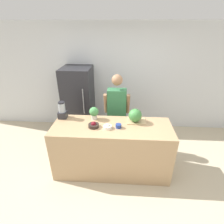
{
  "coord_description": "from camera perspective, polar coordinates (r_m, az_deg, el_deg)",
  "views": [
    {
      "loc": [
        0.17,
        -2.18,
        2.5
      ],
      "look_at": [
        0.0,
        0.41,
        1.2
      ],
      "focal_mm": 28.0,
      "sensor_mm": 36.0,
      "label": 1
    }
  ],
  "objects": [
    {
      "name": "cutting_board",
      "position": [
        3.14,
        7.87,
        -3.0
      ],
      "size": [
        0.33,
        0.23,
        0.01
      ],
      "color": "tan",
      "rests_on": "counter_island"
    },
    {
      "name": "wall_back",
      "position": [
        4.42,
        1.41,
        10.83
      ],
      "size": [
        8.0,
        0.06,
        2.6
      ],
      "color": "silver",
      "rests_on": "ground_plane"
    },
    {
      "name": "bowl_cream",
      "position": [
        2.91,
        -1.48,
        -4.77
      ],
      "size": [
        0.14,
        0.14,
        0.09
      ],
      "color": "white",
      "rests_on": "counter_island"
    },
    {
      "name": "bowl_small_blue",
      "position": [
        2.92,
        2.13,
        -4.57
      ],
      "size": [
        0.1,
        0.1,
        0.07
      ],
      "color": "navy",
      "rests_on": "counter_island"
    },
    {
      "name": "potted_plant",
      "position": [
        3.16,
        -5.91,
        -0.12
      ],
      "size": [
        0.17,
        0.17,
        0.23
      ],
      "color": "beige",
      "rests_on": "counter_island"
    },
    {
      "name": "bowl_cherries",
      "position": [
        2.96,
        -6.03,
        -4.3
      ],
      "size": [
        0.18,
        0.18,
        0.1
      ],
      "color": "#2D231E",
      "rests_on": "counter_island"
    },
    {
      "name": "watermelon",
      "position": [
        3.07,
        7.56,
        -1.09
      ],
      "size": [
        0.23,
        0.23,
        0.23
      ],
      "color": "#3D7F3D",
      "rests_on": "cutting_board"
    },
    {
      "name": "ground_plane",
      "position": [
        3.32,
        -0.49,
        -22.29
      ],
      "size": [
        14.0,
        14.0,
        0.0
      ],
      "primitive_type": "plane",
      "color": "beige"
    },
    {
      "name": "refrigerator",
      "position": [
        4.32,
        -10.74,
        3.34
      ],
      "size": [
        0.67,
        0.73,
        1.65
      ],
      "color": "#232328",
      "rests_on": "ground_plane"
    },
    {
      "name": "person",
      "position": [
        3.65,
        1.55,
        -0.1
      ],
      "size": [
        0.52,
        0.26,
        1.66
      ],
      "color": "#4C608C",
      "rests_on": "ground_plane"
    },
    {
      "name": "blender",
      "position": [
        3.31,
        -15.93,
        0.37
      ],
      "size": [
        0.15,
        0.15,
        0.32
      ],
      "color": "#28282D",
      "rests_on": "counter_island"
    },
    {
      "name": "counter_island",
      "position": [
        3.26,
        -0.04,
        -11.81
      ],
      "size": [
        2.06,
        0.74,
        0.95
      ],
      "color": "tan",
      "rests_on": "ground_plane"
    }
  ]
}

